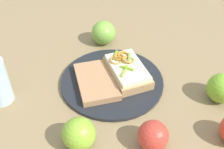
{
  "coord_description": "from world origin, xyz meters",
  "views": [
    {
      "loc": [
        0.59,
        -0.02,
        0.55
      ],
      "look_at": [
        0.0,
        0.0,
        0.03
      ],
      "focal_mm": 45.85,
      "sensor_mm": 36.0,
      "label": 1
    }
  ],
  "objects": [
    {
      "name": "plate",
      "position": [
        0.0,
        0.0,
        0.01
      ],
      "size": [
        0.29,
        0.29,
        0.01
      ],
      "primitive_type": "cylinder",
      "color": "#1F2328",
      "rests_on": "ground_plane"
    },
    {
      "name": "apple_4",
      "position": [
        -0.2,
        -0.02,
        0.04
      ],
      "size": [
        0.11,
        0.11,
        0.08
      ],
      "primitive_type": "sphere",
      "rotation": [
        0.0,
        0.0,
        4.19
      ],
      "color": "#78B33F",
      "rests_on": "ground_plane"
    },
    {
      "name": "bread_slice_side",
      "position": [
        0.01,
        -0.04,
        0.02
      ],
      "size": [
        0.18,
        0.13,
        0.02
      ],
      "primitive_type": "cube",
      "rotation": [
        0.0,
        0.0,
        0.22
      ],
      "color": "tan",
      "rests_on": "plate"
    },
    {
      "name": "sandwich",
      "position": [
        -0.02,
        0.04,
        0.03
      ],
      "size": [
        0.17,
        0.14,
        0.05
      ],
      "rotation": [
        0.0,
        0.0,
        0.33
      ],
      "color": "tan",
      "rests_on": "plate"
    },
    {
      "name": "apple_1",
      "position": [
        0.21,
        0.08,
        0.04
      ],
      "size": [
        0.1,
        0.1,
        0.07
      ],
      "primitive_type": "sphere",
      "rotation": [
        0.0,
        0.0,
        0.96
      ],
      "color": "red",
      "rests_on": "ground_plane"
    },
    {
      "name": "apple_3",
      "position": [
        0.2,
        -0.08,
        0.04
      ],
      "size": [
        0.11,
        0.11,
        0.08
      ],
      "primitive_type": "sphere",
      "rotation": [
        0.0,
        0.0,
        2.39
      ],
      "color": "#86B930",
      "rests_on": "ground_plane"
    },
    {
      "name": "apple_2",
      "position": [
        0.07,
        0.28,
        0.04
      ],
      "size": [
        0.11,
        0.11,
        0.08
      ],
      "primitive_type": "sphere",
      "rotation": [
        0.0,
        0.0,
        0.8
      ],
      "color": "#79B32B",
      "rests_on": "ground_plane"
    },
    {
      "name": "ground_plane",
      "position": [
        0.0,
        0.0,
        0.0
      ],
      "size": [
        2.0,
        2.0,
        0.0
      ],
      "primitive_type": "plane",
      "color": "#8D7650",
      "rests_on": "ground"
    }
  ]
}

